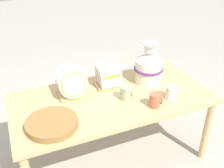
{
  "coord_description": "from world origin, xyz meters",
  "views": [
    {
      "loc": [
        -0.66,
        -1.56,
        1.67
      ],
      "look_at": [
        0.0,
        0.0,
        0.72
      ],
      "focal_mm": 42.0,
      "sensor_mm": 36.0,
      "label": 1
    }
  ],
  "objects_px": {
    "wicker_charger_stack": "(52,124)",
    "mug_sage_glaze": "(126,93)",
    "dish_rack_square_plates": "(108,78)",
    "dish_rack_round_plates": "(72,86)",
    "mug_cream_glaze": "(171,92)",
    "ceramic_vase": "(149,66)",
    "mug_terracotta_glaze": "(155,100)"
  },
  "relations": [
    {
      "from": "wicker_charger_stack",
      "to": "mug_sage_glaze",
      "type": "height_order",
      "value": "mug_sage_glaze"
    },
    {
      "from": "dish_rack_square_plates",
      "to": "wicker_charger_stack",
      "type": "bearing_deg",
      "value": -146.92
    },
    {
      "from": "dish_rack_square_plates",
      "to": "wicker_charger_stack",
      "type": "relative_size",
      "value": 0.62
    },
    {
      "from": "dish_rack_round_plates",
      "to": "dish_rack_square_plates",
      "type": "distance_m",
      "value": 0.32
    },
    {
      "from": "dish_rack_round_plates",
      "to": "mug_cream_glaze",
      "type": "distance_m",
      "value": 0.75
    },
    {
      "from": "dish_rack_square_plates",
      "to": "wicker_charger_stack",
      "type": "height_order",
      "value": "dish_rack_square_plates"
    },
    {
      "from": "ceramic_vase",
      "to": "dish_rack_square_plates",
      "type": "height_order",
      "value": "ceramic_vase"
    },
    {
      "from": "ceramic_vase",
      "to": "dish_rack_square_plates",
      "type": "relative_size",
      "value": 1.66
    },
    {
      "from": "dish_rack_round_plates",
      "to": "mug_cream_glaze",
      "type": "bearing_deg",
      "value": -25.27
    },
    {
      "from": "ceramic_vase",
      "to": "wicker_charger_stack",
      "type": "bearing_deg",
      "value": -162.11
    },
    {
      "from": "wicker_charger_stack",
      "to": "mug_cream_glaze",
      "type": "height_order",
      "value": "mug_cream_glaze"
    },
    {
      "from": "wicker_charger_stack",
      "to": "mug_terracotta_glaze",
      "type": "height_order",
      "value": "mug_terracotta_glaze"
    },
    {
      "from": "mug_terracotta_glaze",
      "to": "wicker_charger_stack",
      "type": "bearing_deg",
      "value": 175.35
    },
    {
      "from": "mug_terracotta_glaze",
      "to": "mug_sage_glaze",
      "type": "bearing_deg",
      "value": 131.07
    },
    {
      "from": "mug_sage_glaze",
      "to": "mug_cream_glaze",
      "type": "relative_size",
      "value": 1.0
    },
    {
      "from": "dish_rack_round_plates",
      "to": "mug_terracotta_glaze",
      "type": "bearing_deg",
      "value": -35.42
    },
    {
      "from": "ceramic_vase",
      "to": "mug_cream_glaze",
      "type": "height_order",
      "value": "ceramic_vase"
    },
    {
      "from": "dish_rack_square_plates",
      "to": "mug_cream_glaze",
      "type": "height_order",
      "value": "dish_rack_square_plates"
    },
    {
      "from": "dish_rack_square_plates",
      "to": "mug_sage_glaze",
      "type": "relative_size",
      "value": 2.04
    },
    {
      "from": "dish_rack_square_plates",
      "to": "mug_terracotta_glaze",
      "type": "height_order",
      "value": "dish_rack_square_plates"
    },
    {
      "from": "dish_rack_round_plates",
      "to": "mug_sage_glaze",
      "type": "distance_m",
      "value": 0.41
    },
    {
      "from": "dish_rack_square_plates",
      "to": "dish_rack_round_plates",
      "type": "bearing_deg",
      "value": -171.4
    },
    {
      "from": "ceramic_vase",
      "to": "dish_rack_round_plates",
      "type": "xyz_separation_m",
      "value": [
        -0.64,
        0.02,
        -0.06
      ]
    },
    {
      "from": "dish_rack_round_plates",
      "to": "ceramic_vase",
      "type": "bearing_deg",
      "value": -1.96
    },
    {
      "from": "mug_sage_glaze",
      "to": "mug_terracotta_glaze",
      "type": "relative_size",
      "value": 1.0
    },
    {
      "from": "mug_sage_glaze",
      "to": "dish_rack_round_plates",
      "type": "bearing_deg",
      "value": 151.96
    },
    {
      "from": "ceramic_vase",
      "to": "dish_rack_round_plates",
      "type": "height_order",
      "value": "ceramic_vase"
    },
    {
      "from": "dish_rack_square_plates",
      "to": "mug_terracotta_glaze",
      "type": "bearing_deg",
      "value": -64.65
    },
    {
      "from": "mug_cream_glaze",
      "to": "mug_terracotta_glaze",
      "type": "bearing_deg",
      "value": -165.65
    },
    {
      "from": "dish_rack_round_plates",
      "to": "dish_rack_square_plates",
      "type": "relative_size",
      "value": 1.13
    },
    {
      "from": "ceramic_vase",
      "to": "mug_terracotta_glaze",
      "type": "bearing_deg",
      "value": -111.96
    },
    {
      "from": "dish_rack_round_plates",
      "to": "wicker_charger_stack",
      "type": "relative_size",
      "value": 0.7
    }
  ]
}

